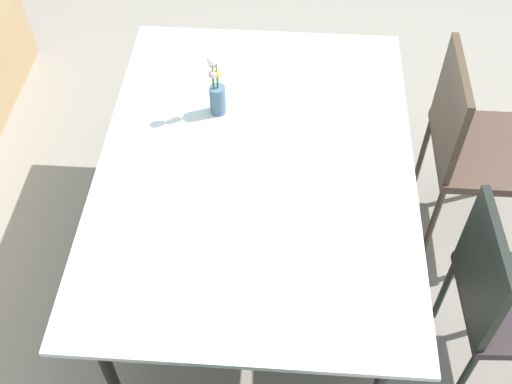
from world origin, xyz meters
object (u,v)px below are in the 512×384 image
chair_near_left (506,295)px  flower_vase (217,91)px  dining_table (256,170)px  chair_near_right (475,141)px

chair_near_left → flower_vase: bearing=-123.1°
dining_table → chair_near_left: chair_near_left is taller
dining_table → chair_near_left: size_ratio=1.88×
flower_vase → dining_table: bearing=-146.9°
chair_near_left → flower_vase: flower_vase is taller
chair_near_right → flower_vase: 1.15m
dining_table → chair_near_left: (-0.38, -0.94, -0.19)m
flower_vase → chair_near_right: bearing=-84.5°
chair_near_left → chair_near_right: bearing=177.6°
dining_table → flower_vase: 0.36m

